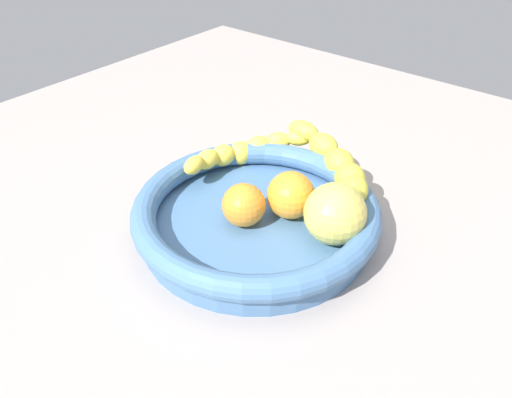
% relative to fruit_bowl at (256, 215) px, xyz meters
% --- Properties ---
extents(kitchen_counter, '(1.20, 1.20, 0.03)m').
position_rel_fruit_bowl_xyz_m(kitchen_counter, '(0.00, 0.00, -0.04)').
color(kitchen_counter, '#9B928D').
rests_on(kitchen_counter, ground).
extents(fruit_bowl, '(0.30, 0.30, 0.05)m').
position_rel_fruit_bowl_xyz_m(fruit_bowl, '(0.00, 0.00, 0.00)').
color(fruit_bowl, teal).
rests_on(fruit_bowl, kitchen_counter).
extents(banana_draped_left, '(0.15, 0.18, 0.05)m').
position_rel_fruit_bowl_xyz_m(banana_draped_left, '(0.12, -0.04, 0.03)').
color(banana_draped_left, yellow).
rests_on(banana_draped_left, fruit_bowl).
extents(banana_draped_right, '(0.18, 0.10, 0.04)m').
position_rel_fruit_bowl_xyz_m(banana_draped_right, '(0.08, 0.09, 0.02)').
color(banana_draped_right, yellow).
rests_on(banana_draped_right, fruit_bowl).
extents(orange_front, '(0.06, 0.06, 0.06)m').
position_rel_fruit_bowl_xyz_m(orange_front, '(0.03, -0.03, 0.02)').
color(orange_front, orange).
rests_on(orange_front, fruit_bowl).
extents(orange_mid_left, '(0.05, 0.05, 0.05)m').
position_rel_fruit_bowl_xyz_m(orange_mid_left, '(-0.01, 0.01, 0.02)').
color(orange_mid_left, orange).
rests_on(orange_mid_left, fruit_bowl).
extents(apple_yellow, '(0.07, 0.07, 0.07)m').
position_rel_fruit_bowl_xyz_m(apple_yellow, '(0.03, -0.09, 0.03)').
color(apple_yellow, '#DDCA58').
rests_on(apple_yellow, fruit_bowl).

